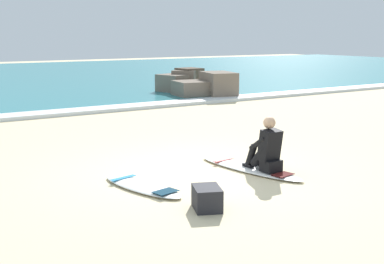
% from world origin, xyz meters
% --- Properties ---
extents(ground_plane, '(80.00, 80.00, 0.00)m').
position_xyz_m(ground_plane, '(0.00, 0.00, 0.00)').
color(ground_plane, beige).
extents(breaking_foam, '(80.00, 0.90, 0.11)m').
position_xyz_m(breaking_foam, '(0.00, 7.74, 0.06)').
color(breaking_foam, white).
rests_on(breaking_foam, ground).
extents(surfboard_main, '(0.91, 2.37, 0.08)m').
position_xyz_m(surfboard_main, '(0.92, -0.42, 0.04)').
color(surfboard_main, white).
rests_on(surfboard_main, ground).
extents(surfer_seated, '(0.38, 0.71, 0.95)m').
position_xyz_m(surfer_seated, '(1.00, -0.77, 0.44)').
color(surfer_seated, black).
rests_on(surfer_seated, surfboard_main).
extents(surfboard_spare_near, '(0.88, 1.81, 0.08)m').
position_xyz_m(surfboard_spare_near, '(-1.21, -0.36, 0.04)').
color(surfboard_spare_near, white).
rests_on(surfboard_spare_near, ground).
extents(rock_outcrop_distant, '(2.36, 3.59, 1.02)m').
position_xyz_m(rock_outcrop_distant, '(6.30, 9.72, 0.43)').
color(rock_outcrop_distant, '#756656').
rests_on(rock_outcrop_distant, ground).
extents(beach_bag, '(0.52, 0.58, 0.32)m').
position_xyz_m(beach_bag, '(-0.90, -1.72, 0.16)').
color(beach_bag, '#232328').
rests_on(beach_bag, ground).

